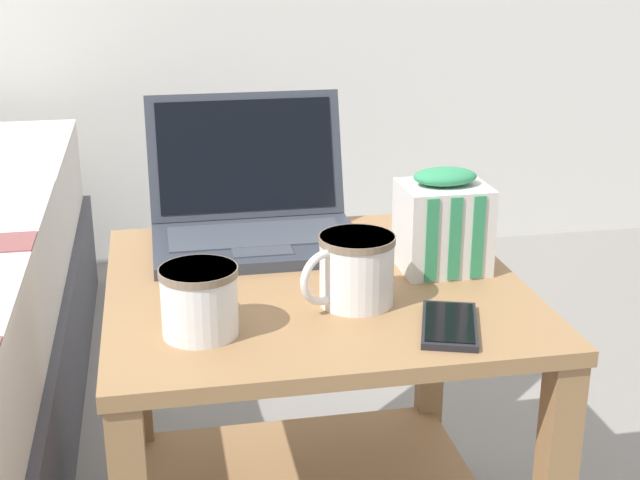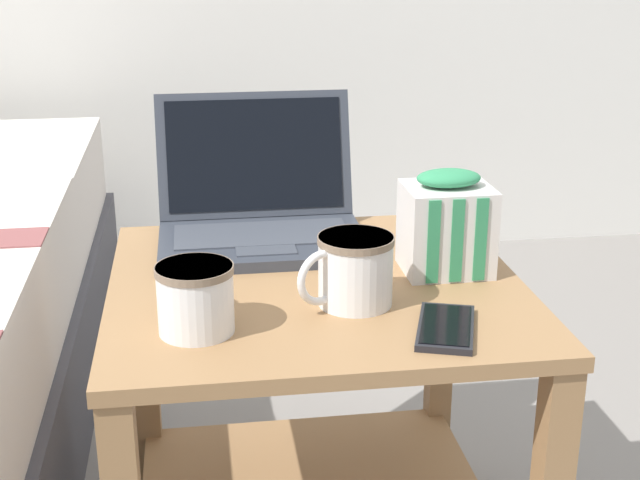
% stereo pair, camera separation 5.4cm
% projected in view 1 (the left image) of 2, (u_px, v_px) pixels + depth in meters
% --- Properties ---
extents(bedside_table, '(0.61, 0.59, 0.54)m').
position_uv_depth(bedside_table, '(315.00, 395.00, 1.39)').
color(bedside_table, '#997047').
rests_on(bedside_table, ground_plane).
extents(laptop, '(0.34, 0.29, 0.23)m').
position_uv_depth(laptop, '(254.00, 213.00, 1.48)').
color(laptop, '#333842').
rests_on(laptop, bedside_table).
extents(mug_front_left, '(0.10, 0.14, 0.09)m').
position_uv_depth(mug_front_left, '(199.00, 297.00, 1.14)').
color(mug_front_left, white).
rests_on(mug_front_left, bedside_table).
extents(mug_front_right, '(0.14, 0.11, 0.10)m').
position_uv_depth(mug_front_right, '(355.00, 267.00, 1.23)').
color(mug_front_right, white).
rests_on(mug_front_right, bedside_table).
extents(snack_bag, '(0.13, 0.11, 0.16)m').
position_uv_depth(snack_bag, '(443.00, 223.00, 1.35)').
color(snack_bag, silver).
rests_on(snack_bag, bedside_table).
extents(cell_phone, '(0.11, 0.15, 0.01)m').
position_uv_depth(cell_phone, '(449.00, 325.00, 1.17)').
color(cell_phone, black).
rests_on(cell_phone, bedside_table).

